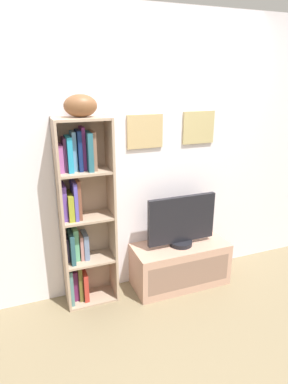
# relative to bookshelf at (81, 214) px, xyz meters

# --- Properties ---
(ground) EXTENTS (5.20, 5.20, 0.04)m
(ground) POSITION_rel_bookshelf_xyz_m (0.50, -1.00, -0.86)
(ground) COLOR #7A6C4F
(back_wall) EXTENTS (4.80, 0.08, 2.51)m
(back_wall) POSITION_rel_bookshelf_xyz_m (0.50, 0.13, 0.42)
(back_wall) COLOR silver
(back_wall) RESTS_ON ground
(bookshelf) EXTENTS (0.45, 0.26, 1.65)m
(bookshelf) POSITION_rel_bookshelf_xyz_m (0.00, 0.00, 0.00)
(bookshelf) COLOR tan
(bookshelf) RESTS_ON ground
(football) EXTENTS (0.27, 0.20, 0.17)m
(football) POSITION_rel_bookshelf_xyz_m (0.04, -0.03, 0.90)
(football) COLOR brown
(football) RESTS_ON bookshelf
(tv_stand) EXTENTS (0.92, 0.40, 0.42)m
(tv_stand) POSITION_rel_bookshelf_xyz_m (0.91, -0.10, -0.63)
(tv_stand) COLOR tan
(tv_stand) RESTS_ON ground
(television) EXTENTS (0.67, 0.22, 0.49)m
(television) POSITION_rel_bookshelf_xyz_m (0.91, -0.10, -0.17)
(television) COLOR black
(television) RESTS_ON tv_stand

